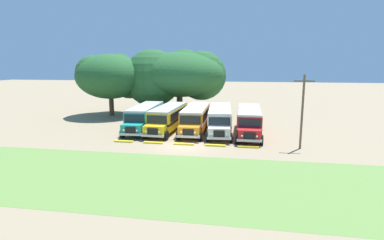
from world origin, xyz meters
The scene contains 15 objects.
ground_plane centered at (0.00, 0.00, 0.00)m, with size 220.00×220.00×0.00m, color #937F60.
foreground_grass_strip centered at (0.00, -8.78, 0.00)m, with size 80.00×11.04×0.01m, color olive.
parked_bus_slot_0 centered at (-6.06, 6.96, 1.58)m, with size 3.09×10.89×2.82m.
parked_bus_slot_1 centered at (-3.15, 6.75, 1.58)m, with size 3.01×10.88×2.82m.
parked_bus_slot_2 centered at (0.13, 7.02, 1.58)m, with size 2.89×10.87×2.82m.
parked_bus_slot_3 centered at (3.01, 6.81, 1.58)m, with size 3.28×10.93×2.82m.
parked_bus_slot_4 centered at (6.34, 6.43, 1.58)m, with size 2.73×10.85×2.82m.
curb_wheelstop_0 centered at (-6.21, 0.37, 0.07)m, with size 2.00×0.36×0.15m, color yellow.
curb_wheelstop_1 centered at (-3.10, 0.37, 0.07)m, with size 2.00×0.36×0.15m, color yellow.
curb_wheelstop_2 centered at (0.00, 0.37, 0.07)m, with size 2.00×0.36×0.15m, color yellow.
curb_wheelstop_3 centered at (3.10, 0.37, 0.07)m, with size 2.00×0.36×0.15m, color yellow.
curb_wheelstop_4 centered at (6.21, 0.37, 0.07)m, with size 2.00×0.36×0.15m, color yellow.
broad_shade_tree centered at (-4.69, 19.23, 6.07)m, with size 15.45×13.57×10.21m.
secondary_tree centered at (-14.16, 15.98, 6.03)m, with size 10.54×10.80×9.49m.
utility_pole centered at (10.99, 0.82, 3.69)m, with size 1.80×0.20×6.89m.
Camera 1 is at (5.65, -28.09, 7.81)m, focal length 28.57 mm.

